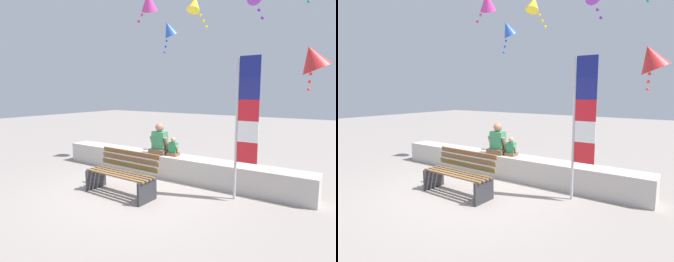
% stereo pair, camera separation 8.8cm
% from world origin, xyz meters
% --- Properties ---
extents(ground_plane, '(40.00, 40.00, 0.00)m').
position_xyz_m(ground_plane, '(0.00, 0.00, 0.00)').
color(ground_plane, gray).
extents(seawall_ledge, '(6.75, 0.57, 0.55)m').
position_xyz_m(seawall_ledge, '(0.00, 1.26, 0.28)').
color(seawall_ledge, '#BAB3AB').
rests_on(seawall_ledge, ground).
extents(park_bench, '(1.61, 0.67, 0.88)m').
position_xyz_m(park_bench, '(-0.13, -0.31, 0.42)').
color(park_bench, brown).
rests_on(park_bench, ground).
extents(person_adult, '(0.52, 0.38, 0.79)m').
position_xyz_m(person_adult, '(-0.28, 1.25, 0.86)').
color(person_adult, brown).
rests_on(person_adult, seawall_ledge).
extents(person_child, '(0.30, 0.22, 0.46)m').
position_xyz_m(person_child, '(0.13, 1.25, 0.73)').
color(person_child, brown).
rests_on(person_child, seawall_ledge).
extents(flag_banner, '(0.44, 0.05, 2.77)m').
position_xyz_m(flag_banner, '(2.07, 0.69, 1.63)').
color(flag_banner, '#B7B7BC').
rests_on(flag_banner, ground).
extents(kite_blue, '(0.74, 0.77, 1.07)m').
position_xyz_m(kite_blue, '(-1.64, 3.72, 4.20)').
color(kite_blue, blue).
extents(kite_yellow, '(0.65, 0.55, 1.04)m').
position_xyz_m(kite_yellow, '(-0.50, 3.42, 4.74)').
color(kite_yellow, yellow).
extents(kite_magenta, '(0.70, 0.79, 0.91)m').
position_xyz_m(kite_magenta, '(-1.33, 2.21, 4.66)').
color(kite_magenta, '#DB3D9E').
extents(kite_red, '(0.96, 0.85, 1.15)m').
position_xyz_m(kite_red, '(2.89, 2.92, 2.89)').
color(kite_red, red).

